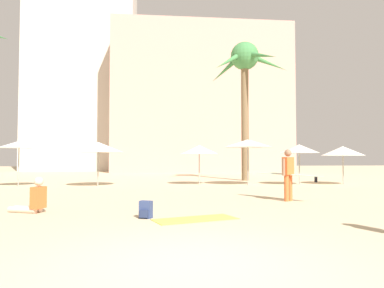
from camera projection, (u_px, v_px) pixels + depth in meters
The scene contains 14 objects.
ground at pixel (189, 264), 4.82m from camera, with size 120.00×120.00×0.00m, color #C6B28C.
hotel_pink at pixel (200, 101), 39.33m from camera, with size 18.95×8.13×15.79m, color #DB9989.
hotel_tower_gray at pixel (84, 64), 42.80m from camera, with size 12.16×8.35×25.98m, color beige.
palm_tree_left at pixel (245, 69), 23.13m from camera, with size 5.44×5.80×9.14m.
cafe_umbrella_0 at pixel (248, 143), 19.12m from camera, with size 2.67×2.67×2.48m.
cafe_umbrella_1 at pixel (19, 144), 18.21m from camera, with size 2.03×2.03×2.36m.
cafe_umbrella_2 at pixel (343, 151), 19.41m from camera, with size 2.31×2.31×2.11m.
cafe_umbrella_3 at pixel (199, 150), 19.38m from camera, with size 2.13×2.13×2.17m.
cafe_umbrella_4 at pixel (98, 147), 18.36m from camera, with size 2.63×2.63×2.30m.
cafe_umbrella_5 at pixel (299, 149), 19.16m from camera, with size 2.19×2.19×2.21m.
beach_towel at pixel (195, 219), 8.33m from camera, with size 1.99×0.83×0.01m, color #F4CC4C.
backpack at pixel (146, 210), 8.51m from camera, with size 0.35×0.32×0.42m.
person_near_left at pixel (287, 173), 12.05m from camera, with size 2.00×2.61×1.76m.
person_far_right at pixel (33, 200), 9.37m from camera, with size 1.02×0.70×0.96m.
Camera 1 is at (-0.44, -4.86, 1.46)m, focal length 32.78 mm.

